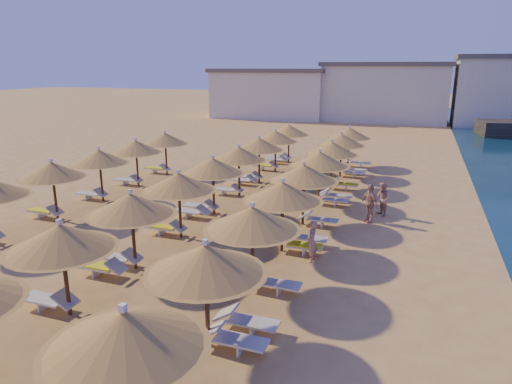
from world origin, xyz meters
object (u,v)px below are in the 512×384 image
at_px(parasol_row_east, 294,183).
at_px(beachgoer_b, 382,200).
at_px(parasol_row_west, 197,174).
at_px(beachgoer_a, 312,242).
at_px(beachgoer_c, 370,203).

distance_m(parasol_row_east, beachgoer_b, 5.35).
bearing_deg(parasol_row_west, beachgoer_a, -21.22).
distance_m(parasol_row_west, beachgoer_c, 7.82).
bearing_deg(beachgoer_c, parasol_row_east, -85.55).
height_order(parasol_row_east, parasol_row_west, same).
height_order(beachgoer_a, beachgoer_c, beachgoer_c).
distance_m(beachgoer_a, beachgoer_c, 5.37).
relative_size(parasol_row_east, parasol_row_west, 1.00).
bearing_deg(parasol_row_west, beachgoer_c, 22.81).
relative_size(parasol_row_east, beachgoer_b, 20.02).
xyz_separation_m(parasol_row_east, parasol_row_west, (-4.35, 0.00, 0.00)).
bearing_deg(beachgoer_c, beachgoer_b, 113.20).
height_order(parasol_row_west, beachgoer_a, parasol_row_west).
distance_m(parasol_row_east, parasol_row_west, 4.35).
bearing_deg(beachgoer_c, beachgoer_a, -58.66).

